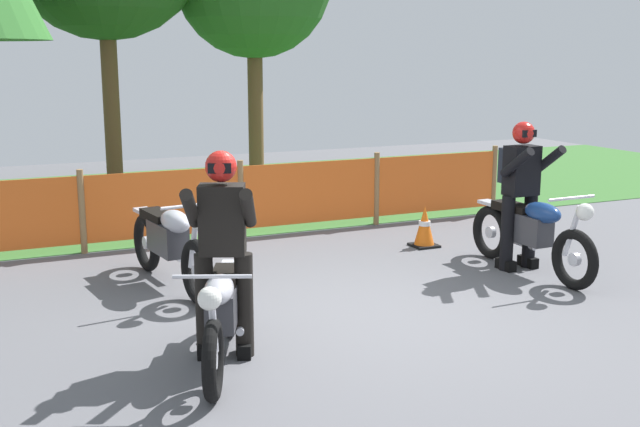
# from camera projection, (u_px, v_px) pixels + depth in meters

# --- Properties ---
(ground) EXTENTS (24.00, 24.00, 0.02)m
(ground) POSITION_uv_depth(u_px,v_px,m) (355.00, 314.00, 7.48)
(ground) COLOR #5B5B60
(grass_verge) EXTENTS (24.00, 6.60, 0.01)m
(grass_verge) POSITION_uv_depth(u_px,v_px,m) (181.00, 197.00, 13.49)
(grass_verge) COLOR #386B2D
(grass_verge) RESTS_ON ground
(barrier_fence) EXTENTS (8.27, 0.08, 1.05)m
(barrier_fence) POSITION_uv_depth(u_px,v_px,m) (241.00, 198.00, 10.42)
(barrier_fence) COLOR olive
(barrier_fence) RESTS_ON ground
(motorcycle_lead) EXTENTS (0.62, 2.09, 0.99)m
(motorcycle_lead) POSITION_uv_depth(u_px,v_px,m) (170.00, 242.00, 8.23)
(motorcycle_lead) COLOR black
(motorcycle_lead) RESTS_ON ground
(motorcycle_trailing) EXTENTS (0.61, 2.06, 0.97)m
(motorcycle_trailing) POSITION_uv_depth(u_px,v_px,m) (531.00, 232.00, 8.75)
(motorcycle_trailing) COLOR black
(motorcycle_trailing) RESTS_ON ground
(motorcycle_third) EXTENTS (0.90, 1.79, 0.90)m
(motorcycle_third) POSITION_uv_depth(u_px,v_px,m) (222.00, 312.00, 6.14)
(motorcycle_third) COLOR black
(motorcycle_third) RESTS_ON ground
(rider_trailing) EXTENTS (0.55, 0.68, 1.69)m
(rider_trailing) POSITION_uv_depth(u_px,v_px,m) (520.00, 187.00, 8.85)
(rider_trailing) COLOR black
(rider_trailing) RESTS_ON ground
(rider_third) EXTENTS (0.69, 0.78, 1.69)m
(rider_third) POSITION_uv_depth(u_px,v_px,m) (223.00, 242.00, 6.24)
(rider_third) COLOR black
(rider_third) RESTS_ON ground
(traffic_cone) EXTENTS (0.32, 0.32, 0.53)m
(traffic_cone) POSITION_uv_depth(u_px,v_px,m) (425.00, 227.00, 10.00)
(traffic_cone) COLOR black
(traffic_cone) RESTS_ON ground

